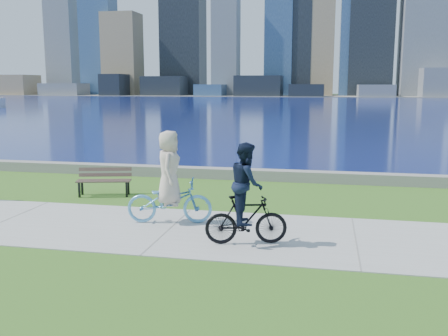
# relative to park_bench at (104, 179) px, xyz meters

# --- Properties ---
(ground) EXTENTS (320.00, 320.00, 0.00)m
(ground) POSITION_rel_park_bench_xyz_m (2.90, -2.96, -0.48)
(ground) COLOR #2F5C18
(ground) RESTS_ON ground
(concrete_path) EXTENTS (80.00, 3.50, 0.02)m
(concrete_path) POSITION_rel_park_bench_xyz_m (2.90, -2.96, -0.47)
(concrete_path) COLOR #9FA09A
(concrete_path) RESTS_ON ground
(seawall) EXTENTS (90.00, 0.50, 0.35)m
(seawall) POSITION_rel_park_bench_xyz_m (2.90, 3.24, -0.31)
(seawall) COLOR slate
(seawall) RESTS_ON ground
(bay_water) EXTENTS (320.00, 131.00, 0.01)m
(bay_water) POSITION_rel_park_bench_xyz_m (2.90, 69.04, -0.48)
(bay_water) COLOR #0D1853
(bay_water) RESTS_ON ground
(far_shore) EXTENTS (320.00, 30.00, 0.12)m
(far_shore) POSITION_rel_park_bench_xyz_m (2.90, 127.04, -0.42)
(far_shore) COLOR gray
(far_shore) RESTS_ON ground
(city_skyline) EXTENTS (176.99, 22.62, 76.00)m
(city_skyline) POSITION_rel_park_bench_xyz_m (0.88, 126.94, 23.31)
(city_skyline) COLOR #8A7555
(city_skyline) RESTS_ON ground
(park_bench) EXTENTS (1.61, 0.88, 0.79)m
(park_bench) POSITION_rel_park_bench_xyz_m (0.00, 0.00, 0.00)
(park_bench) COLOR black
(park_bench) RESTS_ON ground
(cyclist_woman) EXTENTS (1.02, 2.04, 2.13)m
(cyclist_woman) POSITION_rel_park_bench_xyz_m (2.75, -2.44, 0.33)
(cyclist_woman) COLOR #59A5DA
(cyclist_woman) RESTS_ON ground
(cyclist_man) EXTENTS (0.86, 1.71, 2.05)m
(cyclist_man) POSITION_rel_park_bench_xyz_m (4.73, -3.62, 0.40)
(cyclist_man) COLOR black
(cyclist_man) RESTS_ON ground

